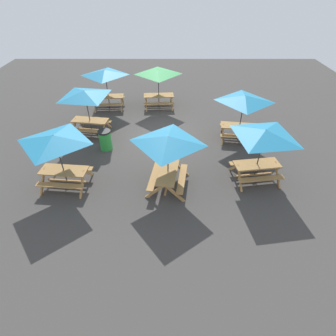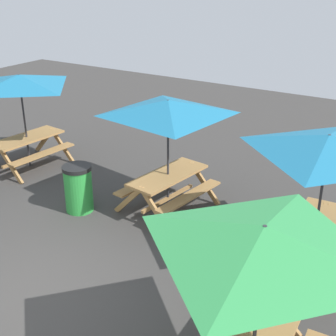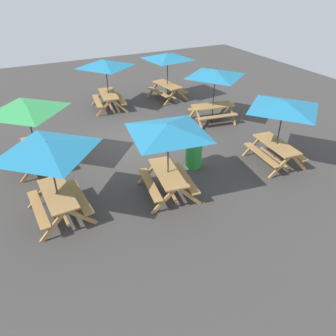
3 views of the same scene
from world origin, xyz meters
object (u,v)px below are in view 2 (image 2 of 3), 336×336
(trash_bin_green, at_px, (78,188))
(picnic_table_3, at_px, (327,154))
(picnic_table_0, at_px, (168,116))
(picnic_table_5, at_px, (20,88))
(picnic_table_6, at_px, (262,253))

(trash_bin_green, bearing_deg, picnic_table_3, -81.78)
(picnic_table_0, bearing_deg, trash_bin_green, 133.01)
(picnic_table_5, height_order, picnic_table_6, same)
(picnic_table_3, height_order, picnic_table_5, same)
(picnic_table_0, xyz_separation_m, picnic_table_5, (0.04, 4.11, 0.00))
(picnic_table_5, bearing_deg, picnic_table_6, -109.57)
(picnic_table_5, xyz_separation_m, trash_bin_green, (-1.07, -2.62, -1.49))
(trash_bin_green, bearing_deg, picnic_table_5, 67.74)
(picnic_table_5, bearing_deg, picnic_table_3, -87.72)
(picnic_table_5, relative_size, picnic_table_6, 1.00)
(picnic_table_0, distance_m, picnic_table_5, 4.11)
(picnic_table_6, bearing_deg, picnic_table_5, 61.56)
(picnic_table_0, height_order, trash_bin_green, picnic_table_0)
(picnic_table_3, height_order, trash_bin_green, picnic_table_3)
(picnic_table_3, height_order, picnic_table_6, same)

